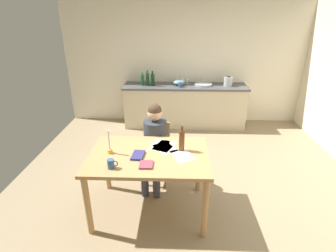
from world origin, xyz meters
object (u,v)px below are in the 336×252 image
dining_table (149,162)px  book_cookery (146,165)px  bottle_vinegar (148,79)px  bottle_wine_red (153,80)px  candlestick (110,147)px  wine_bottle_on_table (182,140)px  coffee_mug (111,164)px  wine_glass_by_kettle (183,79)px  person_seated (154,141)px  wine_glass_back_left (177,79)px  teacup_on_counter (180,85)px  mixing_bowl (179,82)px  chair_at_table (156,149)px  wine_glass_near_sink (187,79)px  book_magazine (138,155)px  stovetop_kettle (228,81)px  sink_unit (203,84)px  bottle_oil (143,80)px

dining_table → book_cookery: size_ratio=8.49×
bottle_vinegar → bottle_wine_red: bottle_vinegar is taller
candlestick → wine_bottle_on_table: bearing=6.6°
dining_table → coffee_mug: 0.50m
wine_glass_by_kettle → person_seated: bearing=-100.2°
wine_glass_back_left → bottle_vinegar: bearing=-165.7°
teacup_on_counter → mixing_bowl: bearing=98.2°
chair_at_table → wine_glass_near_sink: wine_glass_near_sink is taller
bottle_vinegar → bottle_wine_red: (0.11, -0.05, -0.00)m
book_magazine → mixing_bowl: bearing=85.2°
bottle_vinegar → chair_at_table: bearing=-80.8°
chair_at_table → wine_glass_by_kettle: bearing=79.5°
candlestick → wine_bottle_on_table: wine_bottle_on_table is taller
candlestick → book_magazine: size_ratio=1.35×
book_cookery → wine_bottle_on_table: 0.54m
person_seated → wine_glass_back_left: bearing=82.7°
wine_bottle_on_table → mixing_bowl: 2.68m
candlestick → book_cookery: 0.52m
book_magazine → wine_bottle_on_table: 0.54m
book_cookery → stovetop_kettle: stovetop_kettle is taller
person_seated → teacup_on_counter: size_ratio=10.88×
chair_at_table → wine_glass_near_sink: bearing=76.9°
sink_unit → stovetop_kettle: size_ratio=1.64×
dining_table → book_magazine: size_ratio=6.49×
coffee_mug → wine_glass_near_sink: 3.35m
wine_glass_back_left → wine_bottle_on_table: bearing=-88.7°
chair_at_table → bottle_vinegar: 2.14m
book_cookery → mixing_bowl: (0.36, 3.03, 0.15)m
bottle_vinegar → dining_table: bearing=-83.8°
book_cookery → teacup_on_counter: 2.89m
chair_at_table → bottle_oil: bearing=102.1°
bottle_oil → wine_glass_back_left: bottle_oil is taller
wine_bottle_on_table → wine_glass_near_sink: size_ratio=2.05×
chair_at_table → teacup_on_counter: 1.99m
dining_table → mixing_bowl: mixing_bowl is taller
book_cookery → sink_unit: sink_unit is taller
teacup_on_counter → coffee_mug: bearing=-104.4°
dining_table → bottle_vinegar: (-0.30, 2.76, 0.35)m
chair_at_table → book_magazine: 0.85m
book_magazine → wine_glass_back_left: bearing=86.5°
person_seated → teacup_on_counter: 2.10m
bottle_oil → wine_bottle_on_table: bearing=-73.4°
book_cookery → bottle_vinegar: size_ratio=0.52×
mixing_bowl → stovetop_kettle: size_ratio=1.15×
candlestick → bottle_oil: (0.05, 2.73, 0.14)m
book_cookery → mixing_bowl: size_ratio=0.65×
coffee_mug → wine_glass_back_left: (0.68, 3.22, 0.16)m
chair_at_table → wine_glass_near_sink: (0.51, 2.20, 0.53)m
stovetop_kettle → dining_table: bearing=-116.7°
dining_table → person_seated: (0.02, 0.57, -0.01)m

